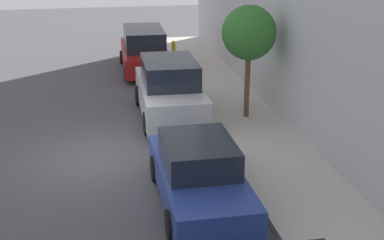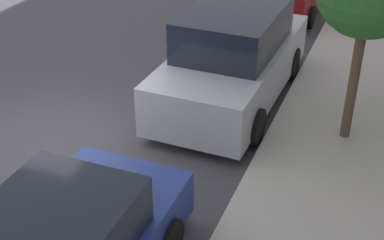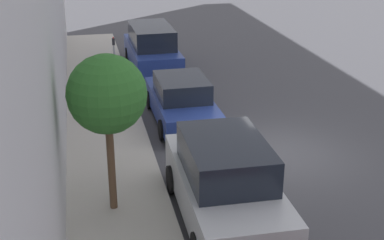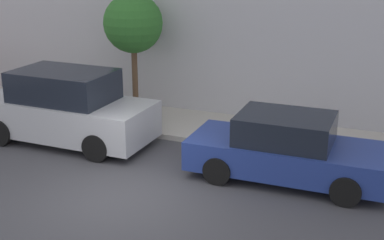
{
  "view_description": "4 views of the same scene",
  "coord_description": "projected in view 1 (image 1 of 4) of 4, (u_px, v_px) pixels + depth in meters",
  "views": [
    {
      "loc": [
        -0.0,
        -13.97,
        6.1
      ],
      "look_at": [
        2.57,
        -0.14,
        1.0
      ],
      "focal_mm": 50.0,
      "sensor_mm": 36.0,
      "label": 1
    },
    {
      "loc": [
        5.34,
        -6.5,
        5.38
      ],
      "look_at": [
        2.59,
        0.36,
        1.0
      ],
      "focal_mm": 50.0,
      "sensor_mm": 36.0,
      "label": 2
    },
    {
      "loc": [
        5.34,
        13.19,
        6.72
      ],
      "look_at": [
        2.36,
        -0.65,
        1.0
      ],
      "focal_mm": 50.0,
      "sensor_mm": 36.0,
      "label": 3
    },
    {
      "loc": [
        -9.06,
        -5.28,
        5.15
      ],
      "look_at": [
        2.59,
        -0.55,
        1.0
      ],
      "focal_mm": 50.0,
      "sensor_mm": 36.0,
      "label": 4
    }
  ],
  "objects": [
    {
      "name": "parked_sedan_second",
      "position": [
        199.0,
        174.0,
        12.31
      ],
      "size": [
        1.92,
        4.51,
        1.54
      ],
      "color": "navy",
      "rests_on": "ground_plane"
    },
    {
      "name": "sidewalk",
      "position": [
        263.0,
        143.0,
        15.78
      ],
      "size": [
        2.44,
        32.0,
        0.15
      ],
      "color": "#B2ADA3",
      "rests_on": "ground_plane"
    },
    {
      "name": "ground_plane",
      "position": [
        101.0,
        158.0,
        14.99
      ],
      "size": [
        60.0,
        60.0,
        0.0
      ],
      "primitive_type": "plane",
      "color": "#424247"
    },
    {
      "name": "fire_hydrant",
      "position": [
        174.0,
        48.0,
        26.28
      ],
      "size": [
        0.2,
        0.2,
        0.69
      ],
      "color": "gold",
      "rests_on": "sidewalk"
    },
    {
      "name": "parked_minivan_fourth",
      "position": [
        144.0,
        50.0,
        23.7
      ],
      "size": [
        2.02,
        4.94,
        1.9
      ],
      "color": "maroon",
      "rests_on": "ground_plane"
    },
    {
      "name": "parked_suv_third",
      "position": [
        170.0,
        90.0,
        17.91
      ],
      "size": [
        2.08,
        4.83,
        1.98
      ],
      "color": "#B7BABF",
      "rests_on": "ground_plane"
    },
    {
      "name": "street_tree",
      "position": [
        249.0,
        33.0,
        16.88
      ],
      "size": [
        1.74,
        1.74,
        3.67
      ],
      "color": "brown",
      "rests_on": "sidewalk"
    }
  ]
}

